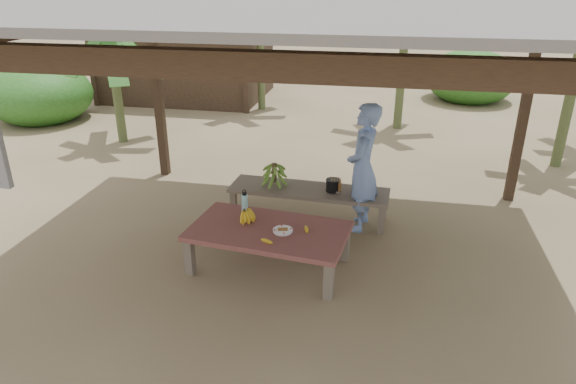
% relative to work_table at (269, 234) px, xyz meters
% --- Properties ---
extents(ground, '(80.00, 80.00, 0.00)m').
position_rel_work_table_xyz_m(ground, '(0.37, 0.30, -0.43)').
color(ground, brown).
rests_on(ground, ground).
extents(pavilion, '(6.60, 5.60, 2.95)m').
position_rel_work_table_xyz_m(pavilion, '(0.35, 0.28, 2.34)').
color(pavilion, black).
rests_on(pavilion, ground).
extents(work_table, '(1.90, 1.20, 0.50)m').
position_rel_work_table_xyz_m(work_table, '(0.00, 0.00, 0.00)').
color(work_table, brown).
rests_on(work_table, ground).
extents(bench, '(2.23, 0.71, 0.45)m').
position_rel_work_table_xyz_m(bench, '(0.25, 1.36, -0.04)').
color(bench, brown).
rests_on(bench, ground).
extents(ripe_banana_bunch, '(0.32, 0.30, 0.16)m').
position_rel_work_table_xyz_m(ripe_banana_bunch, '(-0.33, 0.17, 0.14)').
color(ripe_banana_bunch, gold).
rests_on(ripe_banana_bunch, work_table).
extents(plate, '(0.23, 0.23, 0.04)m').
position_rel_work_table_xyz_m(plate, '(0.17, -0.05, 0.08)').
color(plate, white).
rests_on(plate, work_table).
extents(loose_banana_front, '(0.15, 0.09, 0.04)m').
position_rel_work_table_xyz_m(loose_banana_front, '(0.05, -0.33, 0.09)').
color(loose_banana_front, gold).
rests_on(loose_banana_front, work_table).
extents(loose_banana_side, '(0.07, 0.14, 0.04)m').
position_rel_work_table_xyz_m(loose_banana_side, '(0.44, 0.03, 0.09)').
color(loose_banana_side, gold).
rests_on(loose_banana_side, work_table).
extents(water_flask, '(0.08, 0.08, 0.29)m').
position_rel_work_table_xyz_m(water_flask, '(-0.39, 0.40, 0.19)').
color(water_flask, '#3CBBBC').
rests_on(water_flask, work_table).
extents(green_banana_stalk, '(0.32, 0.32, 0.35)m').
position_rel_work_table_xyz_m(green_banana_stalk, '(-0.24, 1.39, 0.19)').
color(green_banana_stalk, '#598C2D').
rests_on(green_banana_stalk, bench).
extents(cooking_pot, '(0.19, 0.19, 0.16)m').
position_rel_work_table_xyz_m(cooking_pot, '(0.59, 1.35, 0.10)').
color(cooking_pot, black).
rests_on(cooking_pot, bench).
extents(skewer_rack, '(0.18, 0.09, 0.24)m').
position_rel_work_table_xyz_m(skewer_rack, '(0.63, 1.30, 0.14)').
color(skewer_rack, '#A57F47').
rests_on(skewer_rack, bench).
extents(woman, '(0.49, 0.67, 1.72)m').
position_rel_work_table_xyz_m(woman, '(0.98, 1.24, 0.43)').
color(woman, '#6984C7').
rests_on(woman, ground).
extents(hut, '(4.40, 3.43, 2.85)m').
position_rel_work_table_xyz_m(hut, '(-4.13, 8.30, 0.67)').
color(hut, black).
rests_on(hut, ground).
extents(banana_plant_n, '(1.80, 1.80, 3.13)m').
position_rel_work_table_xyz_m(banana_plant_n, '(1.49, 6.20, 2.21)').
color(banana_plant_n, '#596638').
rests_on(banana_plant_n, ground).
extents(banana_plant_w, '(1.80, 1.80, 2.43)m').
position_rel_work_table_xyz_m(banana_plant_w, '(-4.03, 4.12, 1.53)').
color(banana_plant_w, '#596638').
rests_on(banana_plant_w, ground).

